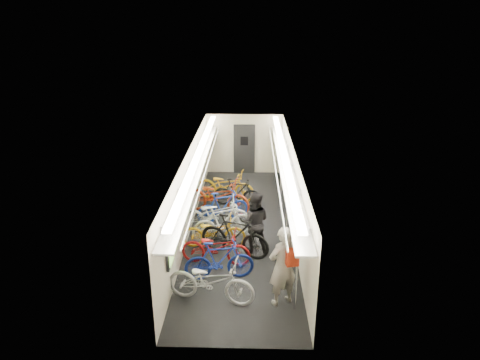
# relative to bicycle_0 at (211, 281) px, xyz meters

# --- Properties ---
(train_car_shell) EXTENTS (10.00, 10.00, 10.00)m
(train_car_shell) POSITION_rel_bicycle_0_xyz_m (0.21, 4.26, 1.14)
(train_car_shell) COLOR black
(train_car_shell) RESTS_ON ground
(bicycle_0) EXTENTS (2.08, 1.09, 1.04)m
(bicycle_0) POSITION_rel_bicycle_0_xyz_m (0.00, 0.00, 0.00)
(bicycle_0) COLOR #A9A8AC
(bicycle_0) RESTS_ON ground
(bicycle_1) EXTENTS (1.72, 0.70, 1.00)m
(bicycle_1) POSITION_rel_bicycle_0_xyz_m (0.12, 0.87, -0.02)
(bicycle_1) COLOR navy
(bicycle_1) RESTS_ON ground
(bicycle_2) EXTENTS (1.84, 0.84, 0.94)m
(bicycle_2) POSITION_rel_bicycle_0_xyz_m (-0.02, 1.55, -0.05)
(bicycle_2) COLOR maroon
(bicycle_2) RESTS_ON ground
(bicycle_3) EXTENTS (1.99, 1.18, 1.16)m
(bicycle_3) POSITION_rel_bicycle_0_xyz_m (0.44, 1.99, 0.06)
(bicycle_3) COLOR black
(bicycle_3) RESTS_ON ground
(bicycle_4) EXTENTS (1.76, 0.68, 0.91)m
(bicycle_4) POSITION_rel_bicycle_0_xyz_m (-0.15, 2.43, -0.06)
(bicycle_4) COLOR orange
(bicycle_4) RESTS_ON ground
(bicycle_5) EXTENTS (1.82, 1.13, 1.06)m
(bicycle_5) POSITION_rel_bicycle_0_xyz_m (0.06, 2.87, 0.01)
(bicycle_5) COLOR silver
(bicycle_5) RESTS_ON ground
(bicycle_6) EXTENTS (2.04, 0.80, 1.05)m
(bicycle_6) POSITION_rel_bicycle_0_xyz_m (-0.18, 3.39, 0.01)
(bicycle_6) COLOR #B3B3B8
(bicycle_6) RESTS_ON ground
(bicycle_7) EXTENTS (1.71, 1.07, 1.00)m
(bicycle_7) POSITION_rel_bicycle_0_xyz_m (0.00, 3.99, -0.02)
(bicycle_7) COLOR navy
(bicycle_7) RESTS_ON ground
(bicycle_8) EXTENTS (2.33, 1.35, 1.16)m
(bicycle_8) POSITION_rel_bicycle_0_xyz_m (-0.24, 4.63, 0.06)
(bicycle_8) COLOR #9D2C11
(bicycle_8) RESTS_ON ground
(bicycle_9) EXTENTS (1.65, 0.71, 0.96)m
(bicycle_9) POSITION_rel_bicycle_0_xyz_m (0.40, 5.18, -0.04)
(bicycle_9) COLOR black
(bicycle_9) RESTS_ON ground
(bicycle_10) EXTENTS (2.14, 1.18, 1.07)m
(bicycle_10) POSITION_rel_bicycle_0_xyz_m (-0.02, 5.69, 0.01)
(bicycle_10) COLOR orange
(bicycle_10) RESTS_ON ground
(passenger_near) EXTENTS (0.81, 0.72, 1.86)m
(passenger_near) POSITION_rel_bicycle_0_xyz_m (1.55, -0.02, 0.41)
(passenger_near) COLOR gray
(passenger_near) RESTS_ON ground
(passenger_mid) EXTENTS (0.86, 0.68, 1.70)m
(passenger_mid) POSITION_rel_bicycle_0_xyz_m (0.96, 2.25, 0.33)
(passenger_mid) COLOR black
(passenger_mid) RESTS_ON ground
(backpack) EXTENTS (0.28, 0.19, 0.38)m
(backpack) POSITION_rel_bicycle_0_xyz_m (1.73, -0.23, 0.76)
(backpack) COLOR #B32711
(backpack) RESTS_ON passenger_near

